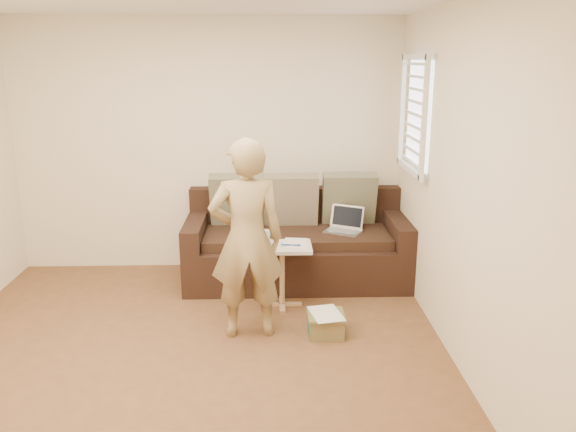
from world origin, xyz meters
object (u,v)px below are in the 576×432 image
(side_table, at_px, (282,276))
(striped_box, at_px, (326,324))
(person, at_px, (247,239))
(laptop_white, at_px, (254,235))
(sofa, at_px, (297,240))
(drinking_glass, at_px, (266,237))
(laptop_silver, at_px, (343,232))

(side_table, bearing_deg, striped_box, -59.96)
(person, height_order, striped_box, person)
(laptop_white, bearing_deg, side_table, -96.14)
(sofa, bearing_deg, drinking_glass, -118.68)
(laptop_silver, distance_m, drinking_glass, 0.92)
(laptop_silver, height_order, laptop_white, laptop_white)
(sofa, distance_m, laptop_white, 0.45)
(striped_box, bearing_deg, side_table, 120.04)
(laptop_white, bearing_deg, striped_box, -94.56)
(laptop_silver, bearing_deg, person, -101.41)
(sofa, height_order, laptop_white, sofa)
(laptop_silver, relative_size, person, 0.21)
(drinking_glass, bearing_deg, person, -103.49)
(person, bearing_deg, drinking_glass, -109.99)
(side_table, bearing_deg, laptop_silver, 42.84)
(side_table, distance_m, drinking_glass, 0.38)
(drinking_glass, bearing_deg, striped_box, -53.76)
(side_table, distance_m, striped_box, 0.71)
(laptop_white, relative_size, side_table, 0.56)
(laptop_silver, xyz_separation_m, side_table, (-0.62, -0.57, -0.23))
(laptop_silver, bearing_deg, drinking_glass, -118.88)
(laptop_silver, distance_m, striped_box, 1.27)
(sofa, xyz_separation_m, side_table, (-0.16, -0.62, -0.14))
(person, bearing_deg, laptop_white, -98.19)
(sofa, distance_m, person, 1.32)
(laptop_silver, distance_m, side_table, 0.88)
(side_table, bearing_deg, laptop_white, 117.15)
(person, distance_m, side_table, 0.81)
(laptop_white, height_order, striped_box, laptop_white)
(person, bearing_deg, sofa, -117.56)
(sofa, bearing_deg, person, -111.06)
(laptop_silver, relative_size, drinking_glass, 2.87)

